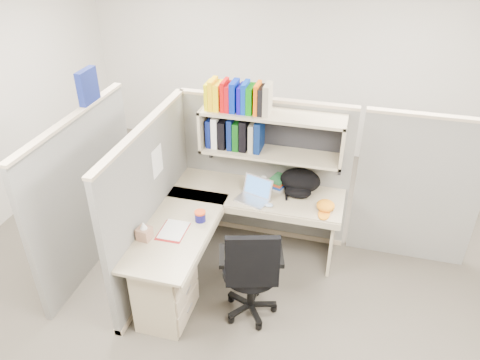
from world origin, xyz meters
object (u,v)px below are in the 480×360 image
(backpack, at_px, (299,183))
(snack_canister, at_px, (200,216))
(desk, at_px, (192,262))
(laptop, at_px, (252,191))
(task_chair, at_px, (251,286))

(backpack, relative_size, snack_canister, 3.89)
(desk, relative_size, backpack, 4.27)
(snack_canister, bearing_deg, backpack, 40.92)
(desk, distance_m, snack_canister, 0.43)
(desk, height_order, laptop, laptop)
(backpack, height_order, task_chair, task_chair)
(backpack, xyz_separation_m, task_chair, (-0.24, -1.05, -0.47))
(snack_canister, bearing_deg, laptop, 49.08)
(snack_canister, relative_size, task_chair, 0.10)
(desk, xyz_separation_m, laptop, (0.39, 0.70, 0.40))
(desk, relative_size, laptop, 5.60)
(snack_canister, xyz_separation_m, task_chair, (0.57, -0.34, -0.41))
(backpack, bearing_deg, task_chair, -98.59)
(laptop, bearing_deg, task_chair, -59.27)
(desk, bearing_deg, snack_canister, 88.75)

